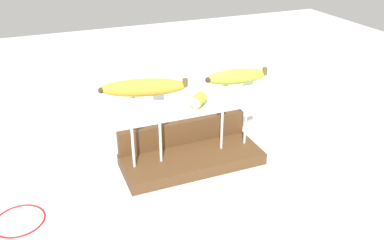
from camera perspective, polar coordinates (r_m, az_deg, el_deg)
The scene contains 10 objects.
ground_plane at distance 1.08m, azimuth 0.00°, elevation -6.18°, with size 3.00×3.00×0.00m, color silver.
wooden_board at distance 1.07m, azimuth 0.00°, elevation -5.50°, with size 0.36×0.15×0.03m, color brown.
board_backstop at distance 1.10m, azimuth -1.28°, elevation -1.71°, with size 0.36×0.02×0.07m, color brown.
fork_stand_left at distance 0.97m, azimuth -6.41°, elevation -0.73°, with size 0.10×0.01×0.19m.
fork_stand_right at distance 1.05m, azimuth 6.08°, elevation 1.37°, with size 0.10×0.01×0.18m.
banana_raised_left at distance 0.93m, azimuth -6.71°, elevation 4.44°, with size 0.20×0.09×0.04m.
banana_raised_right at distance 1.02m, azimuth 6.32°, elevation 5.99°, with size 0.16×0.05×0.04m.
fork_fallen_far at distance 1.36m, azimuth 10.92°, elevation 0.93°, with size 0.07×0.17×0.01m.
banana_chunk_far at distance 1.39m, azimuth 0.88°, elevation 2.80°, with size 0.07×0.07×0.04m.
wire_coil at distance 0.97m, azimuth -23.01°, elevation -12.75°, with size 0.11×0.11×0.00m, color red.
Camera 1 is at (-0.34, -0.84, 0.59)m, focal length 38.15 mm.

